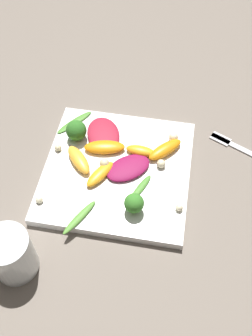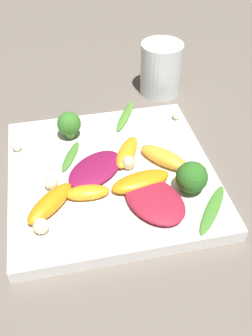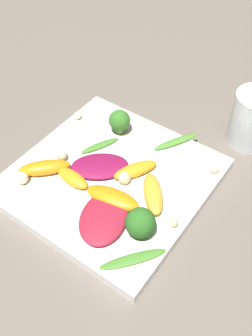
% 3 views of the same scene
% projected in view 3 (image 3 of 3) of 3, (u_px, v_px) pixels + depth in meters
% --- Properties ---
extents(ground_plane, '(2.40, 2.40, 0.00)m').
position_uv_depth(ground_plane, '(112.00, 183.00, 0.59)').
color(ground_plane, '#6B6056').
extents(plate, '(0.27, 0.27, 0.02)m').
position_uv_depth(plate, '(111.00, 179.00, 0.59)').
color(plate, white).
rests_on(plate, ground_plane).
extents(radicchio_leaf_0, '(0.10, 0.10, 0.01)m').
position_uv_depth(radicchio_leaf_0, '(101.00, 165.00, 0.58)').
color(radicchio_leaf_0, maroon).
rests_on(radicchio_leaf_0, plate).
extents(radicchio_leaf_1, '(0.11, 0.09, 0.01)m').
position_uv_depth(radicchio_leaf_1, '(103.00, 218.00, 0.52)').
color(radicchio_leaf_1, maroon).
rests_on(radicchio_leaf_1, plate).
extents(orange_segment_0, '(0.07, 0.05, 0.02)m').
position_uv_depth(orange_segment_0, '(135.00, 170.00, 0.58)').
color(orange_segment_0, orange).
rests_on(orange_segment_0, plate).
extents(orange_segment_1, '(0.04, 0.08, 0.02)m').
position_uv_depth(orange_segment_1, '(113.00, 198.00, 0.54)').
color(orange_segment_1, orange).
rests_on(orange_segment_1, plate).
extents(orange_segment_2, '(0.07, 0.07, 0.02)m').
position_uv_depth(orange_segment_2, '(45.00, 168.00, 0.58)').
color(orange_segment_2, orange).
rests_on(orange_segment_2, plate).
extents(orange_segment_3, '(0.03, 0.06, 0.02)m').
position_uv_depth(orange_segment_3, '(73.00, 178.00, 0.57)').
color(orange_segment_3, orange).
rests_on(orange_segment_3, plate).
extents(orange_segment_4, '(0.07, 0.07, 0.02)m').
position_uv_depth(orange_segment_4, '(153.00, 193.00, 0.54)').
color(orange_segment_4, '#FCAD33').
rests_on(orange_segment_4, plate).
extents(broccoli_floret_0, '(0.03, 0.03, 0.04)m').
position_uv_depth(broccoli_floret_0, '(119.00, 121.00, 0.63)').
color(broccoli_floret_0, '#84AD5B').
rests_on(broccoli_floret_0, plate).
extents(broccoli_floret_1, '(0.04, 0.04, 0.04)m').
position_uv_depth(broccoli_floret_1, '(140.00, 223.00, 0.50)').
color(broccoli_floret_1, '#7A9E51').
rests_on(broccoli_floret_1, plate).
extents(arugula_sprig_0, '(0.08, 0.07, 0.00)m').
position_uv_depth(arugula_sprig_0, '(133.00, 259.00, 0.48)').
color(arugula_sprig_0, '#47842D').
rests_on(arugula_sprig_0, plate).
extents(arugula_sprig_1, '(0.06, 0.04, 0.01)m').
position_uv_depth(arugula_sprig_1, '(100.00, 146.00, 0.62)').
color(arugula_sprig_1, '#47842D').
rests_on(arugula_sprig_1, plate).
extents(arugula_sprig_2, '(0.08, 0.05, 0.01)m').
position_uv_depth(arugula_sprig_2, '(177.00, 141.00, 0.62)').
color(arugula_sprig_2, '#518E33').
rests_on(arugula_sprig_2, plate).
extents(macadamia_nut_0, '(0.01, 0.01, 0.01)m').
position_uv_depth(macadamia_nut_0, '(215.00, 169.00, 0.58)').
color(macadamia_nut_0, beige).
rests_on(macadamia_nut_0, plate).
extents(macadamia_nut_1, '(0.01, 0.01, 0.01)m').
position_uv_depth(macadamia_nut_1, '(173.00, 222.00, 0.52)').
color(macadamia_nut_1, beige).
rests_on(macadamia_nut_1, plate).
extents(macadamia_nut_2, '(0.02, 0.02, 0.02)m').
position_uv_depth(macadamia_nut_2, '(22.00, 178.00, 0.56)').
color(macadamia_nut_2, beige).
rests_on(macadamia_nut_2, plate).
extents(macadamia_nut_3, '(0.01, 0.01, 0.01)m').
position_uv_depth(macadamia_nut_3, '(77.00, 116.00, 0.66)').
color(macadamia_nut_3, beige).
rests_on(macadamia_nut_3, plate).
extents(macadamia_nut_4, '(0.02, 0.02, 0.02)m').
position_uv_depth(macadamia_nut_4, '(123.00, 179.00, 0.56)').
color(macadamia_nut_4, beige).
rests_on(macadamia_nut_4, plate).
extents(macadamia_nut_5, '(0.02, 0.02, 0.02)m').
position_uv_depth(macadamia_nut_5, '(62.00, 156.00, 0.60)').
color(macadamia_nut_5, beige).
rests_on(macadamia_nut_5, plate).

